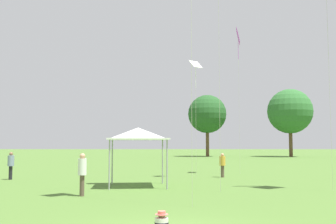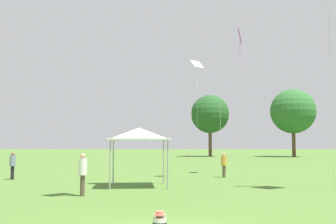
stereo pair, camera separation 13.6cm
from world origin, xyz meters
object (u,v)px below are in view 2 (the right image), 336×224
(person_standing_6, at_px, (13,163))
(kite_7, at_px, (240,40))
(person_standing_0, at_px, (224,163))
(person_standing_7, at_px, (83,170))
(kite_2, at_px, (197,69))
(seated_toddler, at_px, (160,224))
(distant_tree_1, at_px, (210,114))
(distant_tree_0, at_px, (293,111))
(canopy_tent, at_px, (139,134))

(person_standing_6, relative_size, kite_7, 0.16)
(person_standing_6, bearing_deg, person_standing_0, 1.82)
(person_standing_7, xyz_separation_m, kite_2, (5.39, 8.82, 6.05))
(seated_toddler, height_order, kite_7, kite_7)
(person_standing_6, height_order, distant_tree_1, distant_tree_1)
(person_standing_6, xyz_separation_m, kite_2, (11.51, 1.21, 6.13))
(person_standing_6, relative_size, person_standing_7, 0.94)
(seated_toddler, xyz_separation_m, person_standing_7, (-3.52, 6.89, 0.85))
(person_standing_6, distance_m, person_standing_7, 9.76)
(person_standing_6, bearing_deg, distant_tree_1, 63.99)
(person_standing_6, height_order, distant_tree_0, distant_tree_0)
(kite_2, distance_m, distant_tree_0, 45.32)
(distant_tree_0, distance_m, distant_tree_1, 14.06)
(kite_7, distance_m, distant_tree_1, 39.73)
(kite_2, height_order, distant_tree_1, distant_tree_1)
(kite_7, bearing_deg, person_standing_6, 160.40)
(person_standing_0, distance_m, person_standing_7, 11.77)
(distant_tree_0, bearing_deg, kite_7, -111.89)
(seated_toddler, distance_m, kite_7, 21.65)
(person_standing_0, distance_m, distant_tree_0, 44.64)
(person_standing_7, distance_m, distant_tree_0, 55.98)
(seated_toddler, height_order, person_standing_0, person_standing_0)
(person_standing_7, relative_size, distant_tree_1, 0.17)
(kite_7, relative_size, distant_tree_1, 1.00)
(kite_7, relative_size, distant_tree_0, 0.93)
(person_standing_7, bearing_deg, canopy_tent, 10.22)
(person_standing_6, height_order, kite_2, kite_2)
(seated_toddler, xyz_separation_m, distant_tree_1, (6.62, 58.30, 7.12))
(seated_toddler, distance_m, kite_2, 17.25)
(person_standing_0, height_order, distant_tree_1, distant_tree_1)
(kite_7, distance_m, distant_tree_0, 41.33)
(seated_toddler, bearing_deg, person_standing_7, 124.04)
(seated_toddler, height_order, distant_tree_0, distant_tree_0)
(person_standing_7, bearing_deg, kite_7, 2.17)
(person_standing_0, relative_size, kite_2, 0.20)
(person_standing_0, bearing_deg, person_standing_7, -31.09)
(person_standing_0, relative_size, distant_tree_0, 0.14)
(person_standing_7, bearing_deg, person_standing_6, 77.56)
(seated_toddler, height_order, canopy_tent, canopy_tent)
(kite_2, bearing_deg, person_standing_7, -113.14)
(person_standing_6, bearing_deg, seated_toddler, -62.02)
(kite_2, distance_m, kite_7, 5.25)
(canopy_tent, bearing_deg, person_standing_6, 154.81)
(person_standing_0, bearing_deg, kite_2, -66.95)
(kite_2, xyz_separation_m, kite_7, (3.35, 2.97, 2.75))
(kite_2, relative_size, kite_7, 0.72)
(seated_toddler, height_order, person_standing_6, person_standing_6)
(distant_tree_1, bearing_deg, seated_toddler, -96.48)
(kite_7, xyz_separation_m, distant_tree_1, (1.40, 39.63, -2.53))
(person_standing_7, bearing_deg, distant_tree_0, 13.00)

